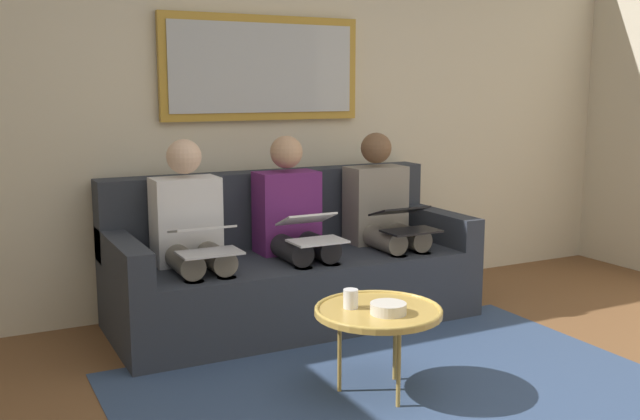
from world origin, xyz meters
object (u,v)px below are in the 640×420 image
object	(u,v)px
person_right	(192,234)
coffee_table	(378,312)
framed_mirror	(263,68)
cup	(351,299)
laptop_black	(405,220)
couch	(289,270)
person_middle	(294,224)
laptop_silver	(205,239)
bowl	(388,308)
person_left	(383,216)
laptop_white	(311,229)

from	to	relation	value
person_right	coffee_table	bearing A→B (deg)	114.97
framed_mirror	cup	distance (m)	1.89
laptop_black	cup	bearing A→B (deg)	44.28
couch	person_middle	distance (m)	0.31
framed_mirror	person_right	world-z (taller)	framed_mirror
laptop_silver	cup	bearing A→B (deg)	117.48
bowl	person_right	bearing A→B (deg)	-66.28
person_left	person_middle	bearing A→B (deg)	0.00
cup	laptop_silver	size ratio (longest dim) A/B	0.27
person_middle	laptop_silver	bearing A→B (deg)	21.44
person_right	laptop_silver	world-z (taller)	person_right
cup	laptop_black	size ratio (longest dim) A/B	0.27
person_left	laptop_black	size ratio (longest dim) A/B	3.36
person_right	person_middle	bearing A→B (deg)	180.00
coffee_table	bowl	size ratio (longest dim) A/B	3.59
framed_mirror	laptop_silver	xyz separation A→B (m)	(0.64, 0.71, -0.92)
laptop_silver	coffee_table	bearing A→B (deg)	120.79
couch	laptop_black	bearing A→B (deg)	153.86
person_middle	bowl	bearing A→B (deg)	85.31
framed_mirror	coffee_table	size ratio (longest dim) A/B	2.26
coffee_table	bowl	bearing A→B (deg)	93.24
couch	person_left	bearing A→B (deg)	173.87
person_middle	person_right	distance (m)	0.64
couch	bowl	size ratio (longest dim) A/B	13.24
cup	laptop_black	xyz separation A→B (m)	(-0.85, -0.83, 0.17)
cup	laptop_black	distance (m)	1.20
laptop_silver	laptop_white	bearing A→B (deg)	-178.84
framed_mirror	laptop_black	xyz separation A→B (m)	(-0.64, 0.70, -0.93)
coffee_table	cup	xyz separation A→B (m)	(0.11, -0.07, 0.06)
framed_mirror	coffee_table	xyz separation A→B (m)	(0.11, 1.61, -1.15)
couch	laptop_silver	size ratio (longest dim) A/B	6.68
laptop_silver	person_right	bearing A→B (deg)	-90.00
coffee_table	person_right	world-z (taller)	person_right
framed_mirror	person_middle	world-z (taller)	framed_mirror
coffee_table	person_middle	bearing A→B (deg)	-95.22
cup	person_middle	world-z (taller)	person_middle
couch	laptop_silver	bearing A→B (deg)	26.56
bowl	couch	bearing A→B (deg)	-94.44
couch	framed_mirror	bearing A→B (deg)	-90.00
bowl	person_right	size ratio (longest dim) A/B	0.15
laptop_black	person_middle	xyz separation A→B (m)	(0.64, -0.25, -0.02)
laptop_silver	framed_mirror	bearing A→B (deg)	-132.10
bowl	laptop_silver	distance (m)	1.13
coffee_table	laptop_silver	bearing A→B (deg)	-59.21
framed_mirror	laptop_white	bearing A→B (deg)	90.00
framed_mirror	person_right	xyz separation A→B (m)	(0.64, 0.46, -0.94)
person_left	person_middle	size ratio (longest dim) A/B	1.00
laptop_black	person_left	bearing A→B (deg)	-90.00
person_right	framed_mirror	bearing A→B (deg)	-144.47
framed_mirror	laptop_black	bearing A→B (deg)	132.34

